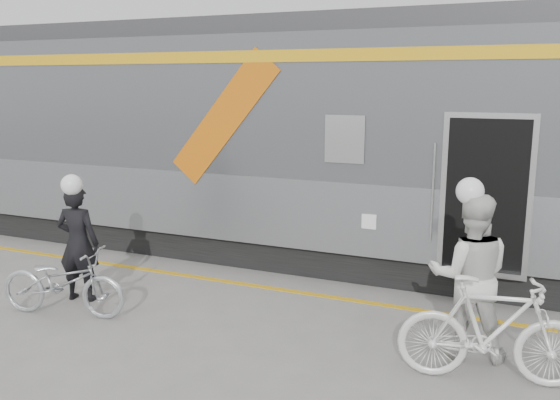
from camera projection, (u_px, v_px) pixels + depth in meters
The scene contains 9 objects.
ground at pixel (239, 354), 6.82m from camera, with size 90.00×90.00×0.00m, color slate.
train at pixel (360, 142), 10.11m from camera, with size 24.00×3.17×4.10m.
safety_strip at pixel (305, 293), 8.75m from camera, with size 24.00×0.12×0.01m, color gold.
man at pixel (78, 243), 8.36m from camera, with size 0.61×0.40×1.67m, color black.
bicycle_left at pixel (63, 282), 7.86m from camera, with size 0.61×1.75×0.92m, color #AFB1B7.
woman at pixel (470, 276), 6.62m from camera, with size 0.92×0.72×1.89m, color silver.
bicycle_right at pixel (492, 330), 6.08m from camera, with size 0.54×1.91×1.15m, color silver.
helmet_man at pixel (73, 174), 8.17m from camera, with size 0.29×0.29×0.29m, color white.
helmet_woman at pixel (476, 179), 6.40m from camera, with size 0.30×0.30×0.30m, color white.
Camera 1 is at (2.94, -5.63, 3.09)m, focal length 38.00 mm.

